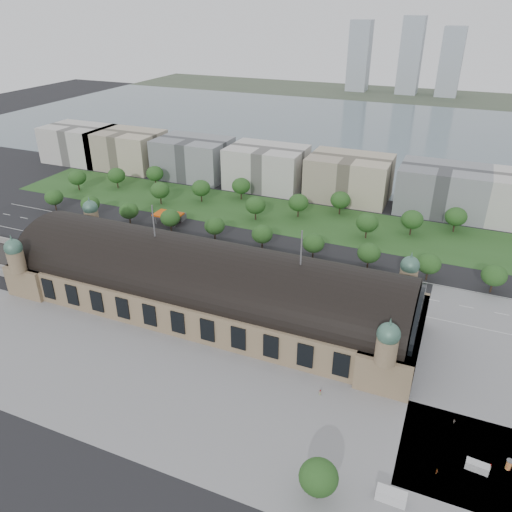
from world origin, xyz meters
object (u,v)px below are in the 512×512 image
at_px(traffic_car_5, 334,275).
at_px(pedestrian_2, 454,421).
at_px(parked_car_4, 124,252).
at_px(van_east, 476,466).
at_px(parked_car_0, 112,249).
at_px(parked_car_5, 138,260).
at_px(parked_car_1, 113,252).
at_px(bus_east, 333,291).
at_px(parked_car_6, 180,264).
at_px(advertising_column, 509,465).
at_px(pedestrian_1, 437,472).
at_px(bus_west, 219,267).
at_px(parked_car_3, 145,261).
at_px(pedestrian_4, 403,504).
at_px(traffic_car_4, 291,271).
at_px(traffic_car_3, 217,249).
at_px(pedestrian_5, 490,467).
at_px(traffic_car_2, 135,249).
at_px(pedestrian_0, 320,392).
at_px(parked_car_2, 134,254).
at_px(traffic_car_0, 44,232).
at_px(bus_mid, 221,266).
at_px(traffic_car_1, 87,224).
at_px(petrol_station, 174,216).
at_px(van_south, 389,496).
at_px(traffic_car_6, 404,301).

distance_m(traffic_car_5, pedestrian_2, 82.13).
relative_size(parked_car_4, van_east, 0.87).
height_order(parked_car_0, parked_car_5, parked_car_0).
xyz_separation_m(parked_car_1, bus_east, (100.02, 4.00, 1.21)).
distance_m(parked_car_6, advertising_column, 139.21).
bearing_deg(pedestrian_2, parked_car_6, 47.14).
xyz_separation_m(parked_car_1, pedestrian_1, (144.56, -65.82, 0.26)).
bearing_deg(bus_west, parked_car_3, 94.97).
bearing_deg(pedestrian_4, parked_car_1, -87.33).
bearing_deg(parked_car_5, pedestrian_1, 34.64).
xyz_separation_m(traffic_car_4, parked_car_6, (-45.12, -13.26, 0.10)).
height_order(traffic_car_3, pedestrian_5, pedestrian_5).
bearing_deg(traffic_car_2, pedestrian_0, 66.83).
distance_m(parked_car_2, pedestrian_4, 151.26).
distance_m(traffic_car_3, pedestrian_4, 138.04).
relative_size(bus_east, pedestrian_5, 8.02).
height_order(parked_car_1, parked_car_5, parked_car_5).
distance_m(traffic_car_2, pedestrian_4, 155.97).
bearing_deg(parked_car_2, parked_car_0, -128.85).
height_order(traffic_car_0, parked_car_1, parked_car_1).
xyz_separation_m(traffic_car_0, pedestrian_0, (155.78, -55.32, 0.19)).
relative_size(traffic_car_3, pedestrian_2, 3.38).
bearing_deg(bus_mid, bus_east, -86.08).
height_order(traffic_car_1, advertising_column, advertising_column).
xyz_separation_m(parked_car_6, van_east, (119.00, -61.96, 0.32)).
relative_size(traffic_car_3, traffic_car_5, 1.12).
bearing_deg(van_east, traffic_car_4, 139.91).
bearing_deg(petrol_station, traffic_car_5, -15.09).
xyz_separation_m(parked_car_5, pedestrian_1, (129.44, -63.82, 0.25)).
height_order(pedestrian_0, pedestrian_2, pedestrian_0).
xyz_separation_m(parked_car_1, van_south, (135.26, -77.21, 0.75)).
height_order(parked_car_3, bus_mid, bus_mid).
bearing_deg(pedestrian_2, pedestrian_4, 144.09).
height_order(parked_car_5, bus_west, bus_west).
xyz_separation_m(traffic_car_5, advertising_column, (63.35, -75.24, 0.71)).
xyz_separation_m(traffic_car_1, bus_mid, (83.17, -15.71, 1.02)).
bearing_deg(bus_mid, parked_car_5, 106.38).
distance_m(bus_east, pedestrian_0, 55.70).
height_order(traffic_car_4, parked_car_4, parked_car_4).
relative_size(bus_west, van_south, 1.66).
xyz_separation_m(traffic_car_3, traffic_car_6, (84.31, -11.87, -0.15)).
xyz_separation_m(traffic_car_2, parked_car_6, (26.80, -5.34, 0.07)).
bearing_deg(advertising_column, van_east, -155.70).
bearing_deg(bus_mid, traffic_car_6, -81.78).
distance_m(traffic_car_4, pedestrian_0, 72.48).
height_order(bus_east, van_south, bus_east).
xyz_separation_m(traffic_car_3, parked_car_1, (-41.92, -20.84, -0.14)).
height_order(parked_car_6, advertising_column, advertising_column).
bearing_deg(traffic_car_0, van_south, 63.02).
bearing_deg(parked_car_4, traffic_car_6, 70.72).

